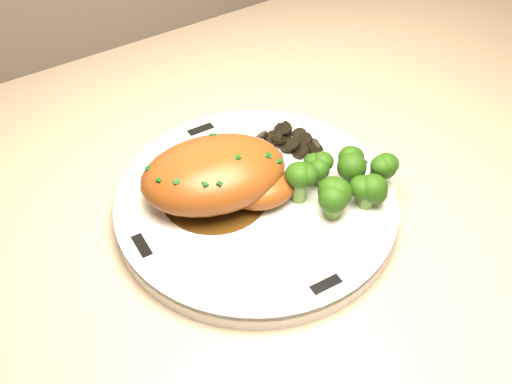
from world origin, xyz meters
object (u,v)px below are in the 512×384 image
chicken_breast (219,176)px  broccoli_florets (342,178)px  plate (256,205)px  counter (442,264)px

chicken_breast → broccoli_florets: chicken_breast is taller
plate → broccoli_florets: broccoli_florets is taller
plate → broccoli_florets: size_ratio=2.76×
plate → chicken_breast: size_ratio=1.74×
chicken_breast → broccoli_florets: bearing=-17.7°
broccoli_florets → counter: bearing=15.9°
plate → broccoli_florets: bearing=-27.1°
chicken_breast → broccoli_florets: (0.11, -0.06, -0.01)m
counter → chicken_breast: counter is taller
counter → plate: (-0.47, -0.07, 0.49)m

